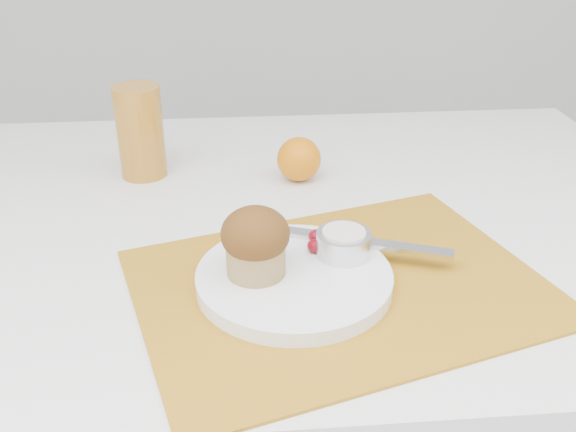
{
  "coord_description": "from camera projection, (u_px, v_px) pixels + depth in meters",
  "views": [
    {
      "loc": [
        -0.04,
        -0.74,
        1.16
      ],
      "look_at": [
        0.02,
        -0.06,
        0.8
      ],
      "focal_mm": 40.0,
      "sensor_mm": 36.0,
      "label": 1
    }
  ],
  "objects": [
    {
      "name": "table",
      "position": [
        273.0,
        411.0,
        1.07
      ],
      "size": [
        1.2,
        0.8,
        0.75
      ],
      "primitive_type": "cube",
      "color": "white",
      "rests_on": "ground"
    },
    {
      "name": "placemat",
      "position": [
        340.0,
        285.0,
        0.73
      ],
      "size": [
        0.52,
        0.44,
        0.0
      ],
      "primitive_type": "cube",
      "rotation": [
        0.0,
        0.0,
        0.29
      ],
      "color": "#B27618",
      "rests_on": "table"
    },
    {
      "name": "plate",
      "position": [
        294.0,
        278.0,
        0.72
      ],
      "size": [
        0.25,
        0.25,
        0.02
      ],
      "primitive_type": "cylinder",
      "rotation": [
        0.0,
        0.0,
        -0.16
      ],
      "color": "white",
      "rests_on": "placemat"
    },
    {
      "name": "ramekin",
      "position": [
        344.0,
        243.0,
        0.74
      ],
      "size": [
        0.07,
        0.07,
        0.03
      ],
      "primitive_type": "cylinder",
      "rotation": [
        0.0,
        0.0,
        -0.07
      ],
      "color": "silver",
      "rests_on": "plate"
    },
    {
      "name": "cream",
      "position": [
        344.0,
        233.0,
        0.74
      ],
      "size": [
        0.06,
        0.06,
        0.01
      ],
      "primitive_type": "cylinder",
      "rotation": [
        0.0,
        0.0,
        0.24
      ],
      "color": "white",
      "rests_on": "ramekin"
    },
    {
      "name": "raspberry_near",
      "position": [
        316.0,
        236.0,
        0.77
      ],
      "size": [
        0.02,
        0.02,
        0.02
      ],
      "primitive_type": "ellipsoid",
      "color": "#51020D",
      "rests_on": "plate"
    },
    {
      "name": "raspberry_far",
      "position": [
        315.0,
        246.0,
        0.75
      ],
      "size": [
        0.02,
        0.02,
        0.02
      ],
      "primitive_type": "ellipsoid",
      "color": "#57020A",
      "rests_on": "plate"
    },
    {
      "name": "butter_knife",
      "position": [
        359.0,
        241.0,
        0.77
      ],
      "size": [
        0.22,
        0.1,
        0.01
      ],
      "primitive_type": "cube",
      "rotation": [
        0.0,
        0.0,
        -0.36
      ],
      "color": "#B6B7BF",
      "rests_on": "plate"
    },
    {
      "name": "orange",
      "position": [
        299.0,
        159.0,
        0.97
      ],
      "size": [
        0.07,
        0.07,
        0.07
      ],
      "primitive_type": "sphere",
      "color": "orange",
      "rests_on": "table"
    },
    {
      "name": "juice_glass",
      "position": [
        140.0,
        132.0,
        0.97
      ],
      "size": [
        0.09,
        0.09,
        0.14
      ],
      "primitive_type": "cylinder",
      "rotation": [
        0.0,
        0.0,
        -0.27
      ],
      "color": "#B37321",
      "rests_on": "table"
    },
    {
      "name": "muffin",
      "position": [
        255.0,
        242.0,
        0.7
      ],
      "size": [
        0.08,
        0.08,
        0.08
      ],
      "color": "tan",
      "rests_on": "plate"
    }
  ]
}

